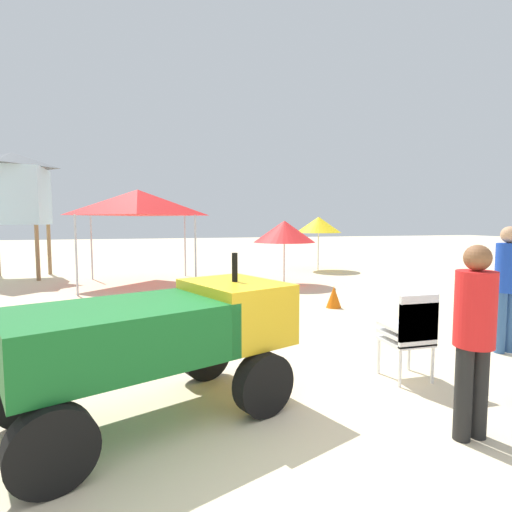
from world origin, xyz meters
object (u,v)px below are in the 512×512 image
Objects in this scene: stacked_plastic_chairs at (411,329)px; cooler_box at (230,324)px; popup_canopy at (138,203)px; beach_umbrella_mid at (284,231)px; lifeguard_near_center at (474,329)px; utility_cart at (163,334)px; lifeguard_near_right at (507,280)px; traffic_cone_near at (334,297)px; lifeguard_tower at (13,188)px; beach_umbrella_left at (319,225)px.

cooler_box is (-1.59, 2.40, -0.43)m from stacked_plastic_chairs.
beach_umbrella_mid is (4.00, -1.17, -0.82)m from popup_canopy.
beach_umbrella_mid is 3.87× the size of cooler_box.
lifeguard_near_center is at bearing -69.72° from cooler_box.
cooler_box is (1.47, -5.78, -2.18)m from popup_canopy.
utility_cart is 2.75× the size of stacked_plastic_chairs.
lifeguard_near_right is at bearing 7.73° from utility_cart.
lifeguard_near_right is 0.60× the size of popup_canopy.
lifeguard_near_right is 3.81× the size of traffic_cone_near.
lifeguard_tower is (-6.58, 11.70, 1.91)m from lifeguard_near_center.
lifeguard_near_right reaches higher than traffic_cone_near.
beach_umbrella_mid reaches higher than lifeguard_near_center.
lifeguard_near_right reaches higher than cooler_box.
lifeguard_near_center is 3.55× the size of traffic_cone_near.
lifeguard_near_center is at bearing -107.87° from beach_umbrella_left.
beach_umbrella_mid reaches higher than stacked_plastic_chairs.
lifeguard_tower is at bearing 123.08° from stacked_plastic_chairs.
lifeguard_near_right is 9.56m from beach_umbrella_left.
traffic_cone_near is (7.79, -6.71, -2.62)m from lifeguard_tower.
lifeguard_near_right reaches higher than utility_cart.
popup_canopy is at bearing 132.58° from traffic_cone_near.
popup_canopy reaches higher than beach_umbrella_mid.
lifeguard_near_right is 0.95× the size of beach_umbrella_mid.
lifeguard_tower is 8.61× the size of traffic_cone_near.
lifeguard_near_center is 0.89× the size of beach_umbrella_mid.
lifeguard_near_center is at bearing -141.98° from lifeguard_near_right.
utility_cart is 1.53× the size of beach_umbrella_mid.
beach_umbrella_mid is (-2.38, -2.97, -0.16)m from beach_umbrella_left.
lifeguard_near_center is at bearing -23.67° from utility_cart.
cooler_box is at bearing 123.64° from stacked_plastic_chairs.
beach_umbrella_mid is at bearing 61.22° from cooler_box.
utility_cart is at bearing -172.27° from lifeguard_near_right.
utility_cart is 11.58m from lifeguard_tower.
popup_canopy is at bearing 110.58° from stacked_plastic_chairs.
popup_canopy reaches higher than cooler_box.
utility_cart is 0.71× the size of lifeguard_tower.
beach_umbrella_mid is at bearing 82.39° from stacked_plastic_chairs.
utility_cart is 5.91× the size of cooler_box.
lifeguard_near_center reaches higher than traffic_cone_near.
lifeguard_tower reaches higher than lifeguard_near_center.
lifeguard_tower is 10.61m from traffic_cone_near.
traffic_cone_near is at bearing 106.69° from lifeguard_near_right.
lifeguard_near_right is at bearing -27.88° from cooler_box.
stacked_plastic_chairs reaches higher than traffic_cone_near.
beach_umbrella_left is at bearing 51.25° from beach_umbrella_mid.
utility_cart reaches higher than traffic_cone_near.
beach_umbrella_left is (6.39, 1.79, -0.66)m from popup_canopy.
beach_umbrella_left is at bearing 57.03° from cooler_box.
lifeguard_tower reaches higher than traffic_cone_near.
traffic_cone_near is at bearing 76.29° from stacked_plastic_chairs.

